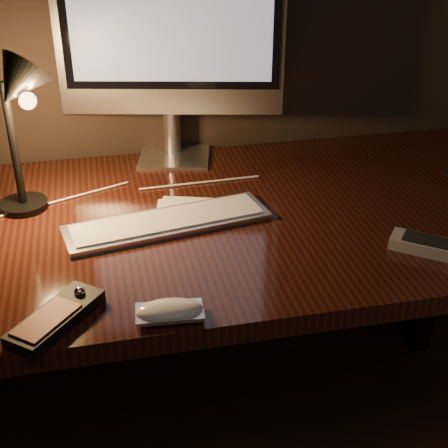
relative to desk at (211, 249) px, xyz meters
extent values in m
cube|color=#33130B|center=(0.00, -0.07, 0.11)|extent=(1.60, 0.75, 0.04)
cube|color=black|center=(0.75, 0.25, -0.27)|extent=(0.06, 0.06, 0.71)
cube|color=black|center=(0.00, 0.27, -0.17)|extent=(1.48, 0.02, 0.51)
cube|color=silver|center=(-0.04, 0.25, 0.13)|extent=(0.20, 0.19, 0.01)
cylinder|color=silver|center=(-0.04, 0.28, 0.19)|extent=(0.05, 0.05, 0.12)
cube|color=silver|center=(-0.04, 0.25, 0.47)|extent=(0.52, 0.15, 0.43)
cube|color=black|center=(-0.04, 0.23, 0.50)|extent=(0.49, 0.12, 0.37)
cube|color=#8D96C0|center=(-0.04, 0.23, 0.50)|extent=(0.45, 0.11, 0.33)
cube|color=silver|center=(-0.11, -0.10, 0.14)|extent=(0.43, 0.19, 0.02)
ellipsoid|color=white|center=(-0.15, -0.41, 0.14)|extent=(0.11, 0.07, 0.02)
cube|color=black|center=(-0.32, -0.38, 0.14)|extent=(0.16, 0.17, 0.02)
cube|color=maroon|center=(-0.32, -0.38, 0.15)|extent=(0.11, 0.12, 0.00)
sphere|color=silver|center=(-0.32, -0.38, 0.15)|extent=(0.02, 0.02, 0.02)
cube|color=white|center=(-0.05, -0.04, 0.13)|extent=(0.15, 0.12, 0.01)
cylinder|color=black|center=(-0.40, 0.05, 0.14)|extent=(0.13, 0.13, 0.01)
cylinder|color=black|center=(-0.40, 0.05, 0.27)|extent=(0.02, 0.02, 0.26)
cone|color=black|center=(-0.37, 0.01, 0.41)|extent=(0.17, 0.16, 0.13)
sphere|color=#FFB266|center=(-0.35, -0.01, 0.38)|extent=(0.03, 0.03, 0.03)
cylinder|color=white|center=(-0.16, 0.07, 0.13)|extent=(0.58, 0.11, 0.01)
camera|label=1|loc=(-0.23, -1.21, 0.74)|focal=50.00mm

